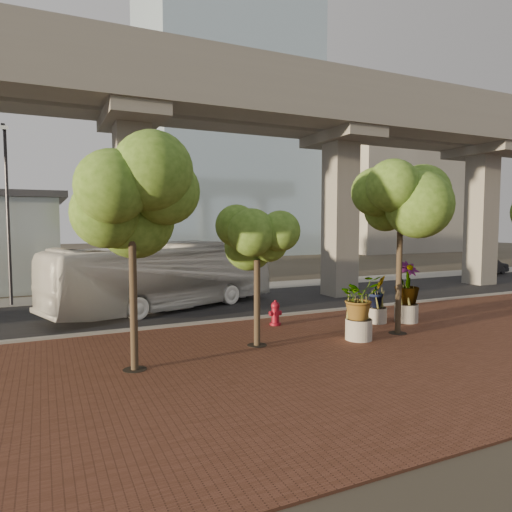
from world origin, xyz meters
name	(u,v)px	position (x,y,z in m)	size (l,w,h in m)	color
ground	(264,310)	(0.00, 0.00, 0.00)	(160.00, 160.00, 0.00)	#373328
brick_plaza	(366,349)	(0.00, -8.00, 0.03)	(70.00, 13.00, 0.06)	brown
asphalt_road	(248,303)	(0.00, 2.00, 0.02)	(90.00, 8.00, 0.04)	black
curb_strip	(283,315)	(0.00, -2.00, 0.08)	(70.00, 0.25, 0.16)	#9D9A92
far_sidewalk	(213,289)	(0.00, 7.50, 0.03)	(90.00, 3.00, 0.06)	#9D9A92
transit_viaduct	(247,168)	(0.00, 2.00, 7.29)	(72.00, 5.60, 12.40)	gray
midrise_block	(382,173)	(38.00, 36.00, 12.00)	(18.00, 16.00, 24.00)	#A9A598
transit_bus	(166,277)	(-4.45, 2.02, 1.67)	(2.82, 12.01, 3.35)	white
parked_car	(488,267)	(23.67, 5.74, 0.68)	(1.43, 4.12, 1.36)	black
fire_hydrant	(275,313)	(-1.18, -3.52, 0.57)	(0.53, 0.48, 1.06)	maroon
planter_front	(359,301)	(0.50, -6.96, 1.52)	(2.18, 2.18, 2.40)	#A69E95
planter_right	(407,285)	(4.27, -5.40, 1.66)	(2.47, 2.47, 2.63)	gray
planter_left	(377,294)	(3.00, -4.98, 1.31)	(1.88, 1.88, 2.07)	gray
street_tree_far_west	(131,201)	(-7.64, -6.95, 5.00)	(3.98, 3.98, 6.78)	#423426
street_tree_near_west	(257,234)	(-3.24, -6.07, 3.98)	(3.13, 3.13, 5.37)	#423426
street_tree_near_east	(401,194)	(2.50, -6.82, 5.46)	(3.95, 3.95, 7.22)	#423426
streetlamp_west	(7,203)	(-11.57, 6.47, 5.36)	(0.46, 1.33, 9.19)	#2F2E33
streetlamp_east	(327,224)	(8.39, 6.96, 4.24)	(0.36, 1.05, 7.25)	#2A2A2F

